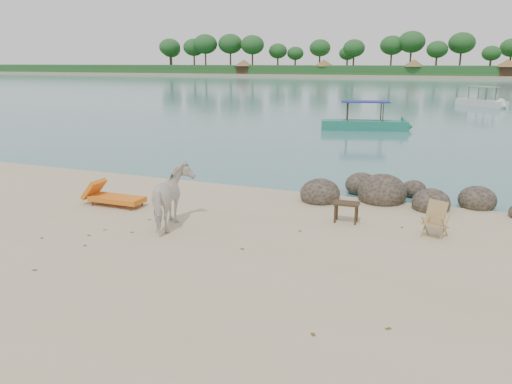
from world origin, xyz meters
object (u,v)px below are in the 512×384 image
at_px(deck_chair, 435,221).
at_px(cow, 173,199).
at_px(lounge_chair, 117,197).
at_px(boat_near, 365,106).
at_px(side_table, 346,214).
at_px(boulders, 392,195).

bearing_deg(deck_chair, cow, -138.76).
height_order(lounge_chair, boat_near, boat_near).
bearing_deg(side_table, cow, -156.15).
height_order(cow, side_table, cow).
relative_size(side_table, boat_near, 0.11).
distance_m(cow, lounge_chair, 2.75).
relative_size(boulders, boat_near, 1.09).
height_order(boulders, deck_chair, deck_chair).
xyz_separation_m(cow, boat_near, (0.84, 20.89, 0.66)).
xyz_separation_m(side_table, deck_chair, (2.16, -0.30, 0.15)).
bearing_deg(side_table, deck_chair, -11.50).
relative_size(boulders, lounge_chair, 3.20).
relative_size(boulders, cow, 3.53).
height_order(cow, deck_chair, cow).
distance_m(boulders, boat_near, 16.87).
bearing_deg(boat_near, side_table, -95.98).
height_order(deck_chair, boat_near, boat_near).
bearing_deg(boat_near, boulders, -91.83).
relative_size(side_table, deck_chair, 0.79).
relative_size(cow, side_table, 2.79).
relative_size(boulders, deck_chair, 7.77).
bearing_deg(side_table, lounge_chair, -174.81).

